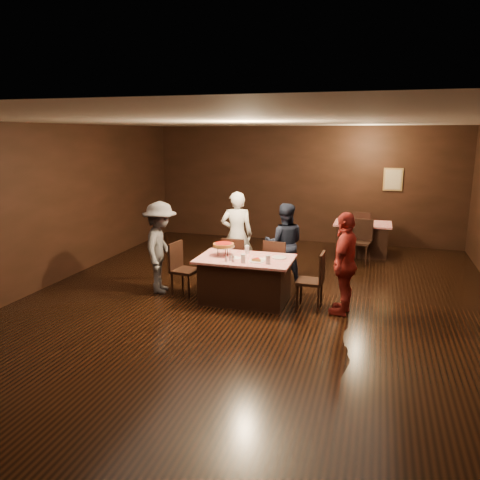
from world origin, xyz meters
name	(u,v)px	position (x,y,z in m)	size (l,w,h in m)	color
room	(257,177)	(0.00, 0.01, 2.14)	(10.00, 10.04, 3.02)	black
main_table	(245,280)	(-0.22, 0.10, 0.39)	(1.60, 1.00, 0.77)	#A50B0E
back_table	(362,239)	(1.57, 3.91, 0.39)	(1.30, 0.90, 0.77)	red
chair_far_left	(236,261)	(-0.62, 0.85, 0.47)	(0.42, 0.42, 0.95)	black
chair_far_right	(277,265)	(0.18, 0.85, 0.47)	(0.42, 0.42, 0.95)	black
chair_end_left	(185,269)	(-1.32, 0.10, 0.47)	(0.42, 0.42, 0.95)	black
chair_end_right	(310,280)	(0.88, 0.10, 0.47)	(0.42, 0.42, 0.95)	black
chair_back_near	(361,242)	(1.57, 3.21, 0.47)	(0.42, 0.42, 0.95)	black
chair_back_far	(363,230)	(1.57, 4.51, 0.47)	(0.42, 0.42, 0.95)	black
diner_white_jacket	(237,235)	(-0.76, 1.42, 0.86)	(0.63, 0.41, 1.72)	white
diner_navy_hoodie	(284,244)	(0.22, 1.29, 0.77)	(0.75, 0.59, 1.55)	black
diner_grey_knit	(161,247)	(-1.81, 0.16, 0.82)	(1.06, 0.61, 1.65)	#4E4D52
diner_red_shirt	(345,263)	(1.43, 0.04, 0.82)	(0.96, 0.40, 1.64)	maroon
pizza_stand	(224,245)	(-0.62, 0.15, 0.95)	(0.38, 0.38, 0.22)	black
plate_with_slice	(257,260)	(0.03, -0.08, 0.80)	(0.25, 0.25, 0.06)	white
plate_empty	(279,258)	(0.33, 0.25, 0.78)	(0.25, 0.25, 0.01)	white
glass_front_left	(243,258)	(-0.17, -0.20, 0.84)	(0.08, 0.08, 0.14)	silver
glass_front_right	(268,260)	(0.23, -0.15, 0.84)	(0.08, 0.08, 0.14)	silver
glass_back	(247,249)	(-0.27, 0.40, 0.84)	(0.08, 0.08, 0.14)	silver
condiments	(230,258)	(-0.40, -0.18, 0.82)	(0.17, 0.10, 0.09)	silver
napkin_center	(262,259)	(0.08, 0.10, 0.77)	(0.16, 0.16, 0.01)	white
napkin_left	(236,258)	(-0.37, 0.05, 0.77)	(0.16, 0.16, 0.01)	white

